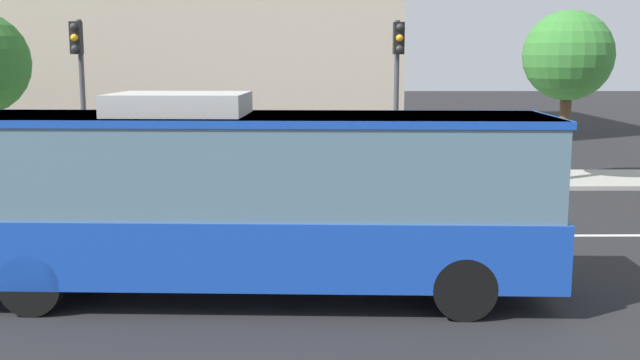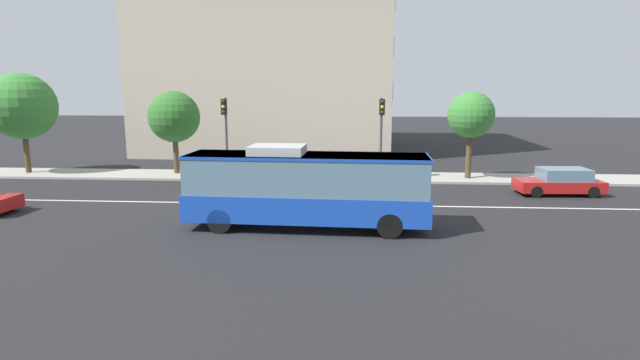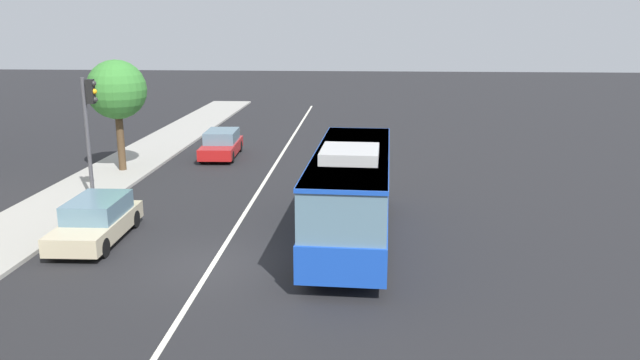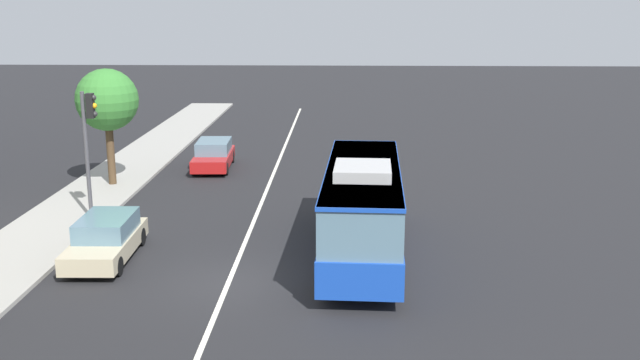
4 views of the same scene
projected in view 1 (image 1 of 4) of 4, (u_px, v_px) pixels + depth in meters
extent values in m
plane|color=black|center=(154.00, 237.00, 16.86)|extent=(160.00, 160.00, 0.00)
cube|color=#9E9B93|center=(203.00, 180.00, 24.42)|extent=(80.00, 3.52, 0.14)
cube|color=silver|center=(154.00, 237.00, 16.86)|extent=(76.00, 0.16, 0.01)
cube|color=#1947B7|center=(254.00, 240.00, 12.55)|extent=(10.09, 2.91, 1.10)
cube|color=slate|center=(253.00, 162.00, 12.34)|extent=(9.89, 2.82, 1.58)
cube|color=#1947B7|center=(252.00, 119.00, 12.22)|extent=(9.99, 2.88, 0.12)
cube|color=#B2B2B2|center=(180.00, 104.00, 12.22)|extent=(2.27, 1.89, 0.36)
cylinder|color=black|center=(445.00, 252.00, 13.61)|extent=(1.01, 0.34, 1.00)
cylinder|color=black|center=(464.00, 288.00, 11.44)|extent=(1.01, 0.34, 1.00)
cylinder|color=black|center=(81.00, 249.00, 13.82)|extent=(1.01, 0.34, 1.00)
cylinder|color=black|center=(32.00, 284.00, 11.64)|extent=(1.01, 0.34, 1.00)
cube|color=#C6B793|center=(251.00, 182.00, 21.21)|extent=(4.55, 1.92, 0.60)
cube|color=slate|center=(260.00, 161.00, 21.12)|extent=(2.56, 1.72, 0.64)
cylinder|color=black|center=(196.00, 195.00, 20.40)|extent=(0.65, 0.24, 0.64)
cylinder|color=black|center=(203.00, 185.00, 21.98)|extent=(0.65, 0.24, 0.64)
cylinder|color=black|center=(304.00, 194.00, 20.51)|extent=(0.65, 0.24, 0.64)
cylinder|color=black|center=(303.00, 184.00, 22.09)|extent=(0.65, 0.24, 0.64)
cylinder|color=#47474C|center=(83.00, 106.00, 22.57)|extent=(0.16, 0.16, 5.20)
cube|color=black|center=(76.00, 38.00, 21.96)|extent=(0.34, 0.30, 0.96)
sphere|color=#2D2D2D|center=(74.00, 27.00, 21.76)|extent=(0.22, 0.22, 0.22)
sphere|color=#F9A514|center=(74.00, 38.00, 21.81)|extent=(0.22, 0.22, 0.22)
sphere|color=#2D2D2D|center=(75.00, 49.00, 21.86)|extent=(0.22, 0.22, 0.22)
cylinder|color=#47474C|center=(396.00, 106.00, 22.91)|extent=(0.16, 0.16, 5.20)
cube|color=black|center=(399.00, 38.00, 22.31)|extent=(0.33, 0.30, 0.96)
sphere|color=#2D2D2D|center=(400.00, 27.00, 22.11)|extent=(0.22, 0.22, 0.22)
sphere|color=#F9A514|center=(399.00, 38.00, 22.16)|extent=(0.22, 0.22, 0.22)
sphere|color=#2D2D2D|center=(399.00, 49.00, 22.21)|extent=(0.22, 0.22, 0.22)
cylinder|color=#4C3823|center=(564.00, 137.00, 24.04)|extent=(0.36, 0.36, 3.06)
sphere|color=#387F33|center=(568.00, 55.00, 23.62)|extent=(2.88, 2.88, 2.88)
cube|color=slate|center=(389.00, 96.00, 39.67)|extent=(0.51, 15.56, 1.50)
cube|color=slate|center=(390.00, 31.00, 39.12)|extent=(0.51, 15.56, 1.50)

